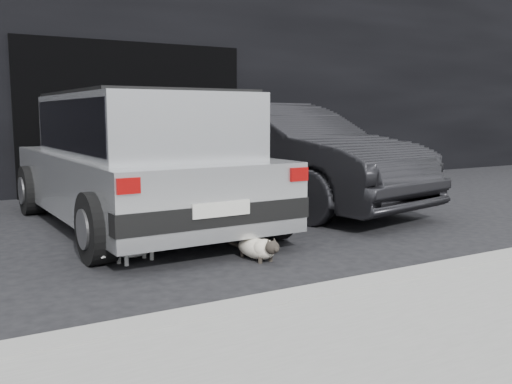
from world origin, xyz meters
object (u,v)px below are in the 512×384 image
cat_white (138,244)px  cat_siamese (259,248)px  silver_hatchback (139,154)px  second_car (278,155)px

cat_white → cat_siamese: bearing=44.1°
cat_siamese → silver_hatchback: bearing=-84.5°
silver_hatchback → cat_siamese: (0.43, -2.10, -0.77)m
silver_hatchback → cat_white: 1.81m
silver_hatchback → cat_white: (-0.56, -1.57, -0.72)m
silver_hatchback → second_car: silver_hatchback is taller
cat_siamese → cat_white: (-0.99, 0.54, 0.05)m
silver_hatchback → cat_siamese: bearing=-80.0°
second_car → cat_white: bearing=-156.7°
silver_hatchback → cat_white: bearing=-111.2°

